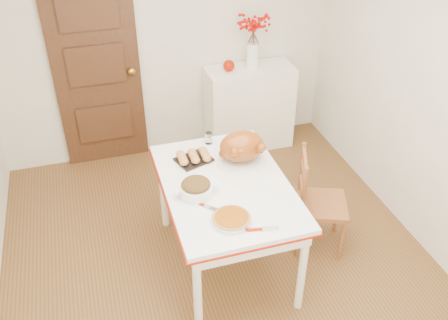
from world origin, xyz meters
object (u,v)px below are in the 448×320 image
object	(u,v)px
sideboard	(249,108)
kitchen_table	(226,225)
pumpkin_pie	(231,218)
turkey_platter	(242,148)
chair_oak	(322,202)

from	to	relation	value
sideboard	kitchen_table	distance (m)	1.87
sideboard	pumpkin_pie	distance (m)	2.32
kitchen_table	pumpkin_pie	xyz separation A→B (m)	(-0.09, -0.42, 0.44)
turkey_platter	sideboard	bearing A→B (deg)	81.23
kitchen_table	turkey_platter	world-z (taller)	turkey_platter
kitchen_table	chair_oak	xyz separation A→B (m)	(0.82, -0.03, 0.05)
chair_oak	turkey_platter	xyz separation A→B (m)	(-0.62, 0.27, 0.49)
chair_oak	pumpkin_pie	distance (m)	1.06
kitchen_table	turkey_platter	xyz separation A→B (m)	(0.20, 0.24, 0.54)
turkey_platter	pumpkin_pie	bearing A→B (deg)	-100.67
pumpkin_pie	sideboard	bearing A→B (deg)	67.34
sideboard	kitchen_table	bearing A→B (deg)	-115.04
chair_oak	kitchen_table	bearing A→B (deg)	109.67
chair_oak	pumpkin_pie	world-z (taller)	chair_oak
sideboard	chair_oak	bearing A→B (deg)	-89.03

